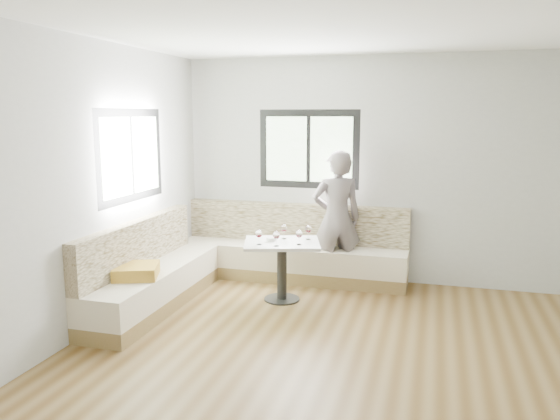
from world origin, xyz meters
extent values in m
cube|color=brown|center=(0.00, 0.00, 0.00)|extent=(5.00, 5.00, 0.01)
cube|color=white|center=(0.00, 0.00, 2.80)|extent=(5.00, 5.00, 0.01)
cube|color=#B7B7B2|center=(0.00, 2.50, 1.40)|extent=(5.00, 0.01, 2.80)
cube|color=#B7B7B2|center=(0.00, -2.50, 1.40)|extent=(5.00, 0.01, 2.80)
cube|color=#B7B7B2|center=(-2.50, 0.00, 1.40)|extent=(0.01, 5.00, 2.80)
cube|color=black|center=(-0.90, 2.49, 1.65)|extent=(1.30, 0.02, 1.00)
cube|color=black|center=(-2.49, 0.90, 1.65)|extent=(0.02, 1.30, 1.00)
cube|color=olive|center=(-1.05, 2.23, 0.08)|extent=(2.90, 0.55, 0.16)
cube|color=beige|center=(-1.05, 2.23, 0.30)|extent=(2.90, 0.55, 0.29)
cube|color=beige|center=(-1.05, 2.43, 0.70)|extent=(2.90, 0.14, 0.50)
cube|color=olive|center=(-2.23, 0.82, 0.08)|extent=(0.55, 2.25, 0.16)
cube|color=beige|center=(-2.23, 0.82, 0.30)|extent=(0.55, 2.25, 0.29)
cube|color=beige|center=(-2.43, 0.82, 0.70)|extent=(0.14, 2.25, 0.50)
cube|color=#B4881F|center=(-2.22, 0.45, 0.51)|extent=(0.55, 0.55, 0.13)
cylinder|color=black|center=(-0.95, 1.43, 0.01)|extent=(0.40, 0.40, 0.02)
cylinder|color=black|center=(-0.95, 1.43, 0.32)|extent=(0.11, 0.11, 0.64)
cube|color=silver|center=(-0.95, 1.43, 0.66)|extent=(0.98, 0.85, 0.04)
imported|color=#685E5F|center=(-0.47, 2.19, 0.83)|extent=(0.71, 0.60, 1.67)
cylinder|color=white|center=(-1.08, 1.42, 0.70)|extent=(0.11, 0.11, 0.04)
sphere|color=black|center=(-1.06, 1.43, 0.71)|extent=(0.02, 0.02, 0.02)
sphere|color=black|center=(-1.09, 1.43, 0.71)|extent=(0.02, 0.02, 0.02)
sphere|color=black|center=(-1.08, 1.41, 0.71)|extent=(0.02, 0.02, 0.02)
cylinder|color=white|center=(-1.16, 1.23, 0.68)|extent=(0.06, 0.06, 0.01)
cylinder|color=white|center=(-1.16, 1.23, 0.72)|extent=(0.01, 0.01, 0.07)
ellipsoid|color=white|center=(-1.16, 1.23, 0.81)|extent=(0.08, 0.08, 0.09)
cylinder|color=#4F040D|center=(-1.16, 1.23, 0.78)|extent=(0.05, 0.05, 0.02)
cylinder|color=white|center=(-0.95, 1.21, 0.68)|extent=(0.06, 0.06, 0.01)
cylinder|color=white|center=(-0.95, 1.21, 0.72)|extent=(0.01, 0.01, 0.07)
ellipsoid|color=white|center=(-0.95, 1.21, 0.81)|extent=(0.08, 0.08, 0.09)
cylinder|color=#4F040D|center=(-0.95, 1.21, 0.78)|extent=(0.05, 0.05, 0.02)
cylinder|color=white|center=(-0.73, 1.34, 0.68)|extent=(0.06, 0.06, 0.01)
cylinder|color=white|center=(-0.73, 1.34, 0.72)|extent=(0.01, 0.01, 0.07)
ellipsoid|color=white|center=(-0.73, 1.34, 0.81)|extent=(0.08, 0.08, 0.09)
cylinder|color=#4F040D|center=(-0.73, 1.34, 0.78)|extent=(0.05, 0.05, 0.02)
cylinder|color=white|center=(-0.97, 1.58, 0.68)|extent=(0.06, 0.06, 0.01)
cylinder|color=white|center=(-0.97, 1.58, 0.72)|extent=(0.01, 0.01, 0.07)
ellipsoid|color=white|center=(-0.97, 1.58, 0.81)|extent=(0.08, 0.08, 0.09)
cylinder|color=#4F040D|center=(-0.97, 1.58, 0.78)|extent=(0.05, 0.05, 0.02)
cylinder|color=white|center=(-0.69, 1.61, 0.68)|extent=(0.06, 0.06, 0.01)
cylinder|color=white|center=(-0.69, 1.61, 0.72)|extent=(0.01, 0.01, 0.07)
ellipsoid|color=white|center=(-0.69, 1.61, 0.81)|extent=(0.08, 0.08, 0.09)
cylinder|color=#4F040D|center=(-0.69, 1.61, 0.78)|extent=(0.05, 0.05, 0.02)
camera|label=1|loc=(0.66, -4.30, 2.09)|focal=35.00mm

